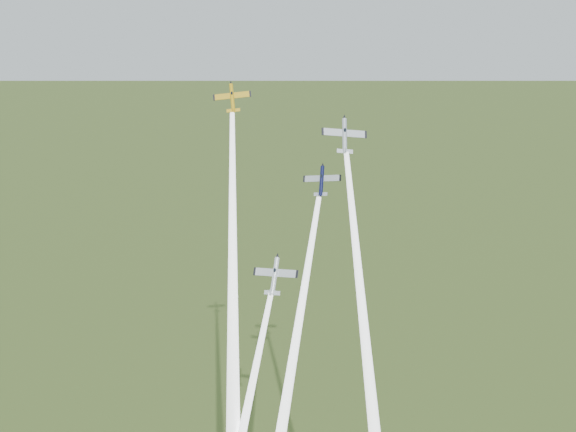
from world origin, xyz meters
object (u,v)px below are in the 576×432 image
object	(u,v)px
plane_yellow	(232,98)
plane_silver_low	(275,276)
plane_silver_right	(345,136)
plane_navy	(322,181)

from	to	relation	value
plane_yellow	plane_silver_low	distance (m)	36.28
plane_yellow	plane_silver_right	world-z (taller)	plane_yellow
plane_yellow	plane_silver_right	size ratio (longest dim) A/B	0.89
plane_silver_low	plane_yellow	bearing A→B (deg)	132.66
plane_navy	plane_silver_right	xyz separation A→B (m)	(4.21, -0.56, 8.79)
plane_silver_right	plane_silver_low	bearing A→B (deg)	-154.24
plane_navy	plane_silver_low	xyz separation A→B (m)	(-5.51, -11.90, -14.76)
plane_navy	plane_yellow	bearing A→B (deg)	163.93
plane_yellow	plane_navy	size ratio (longest dim) A/B	1.02
plane_navy	plane_silver_low	bearing A→B (deg)	-113.51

